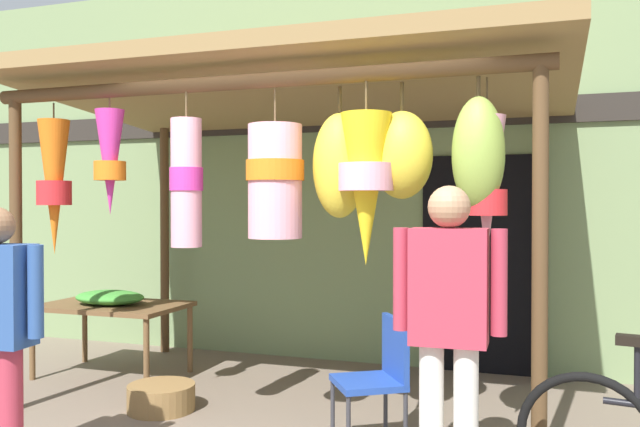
% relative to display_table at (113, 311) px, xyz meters
% --- Properties ---
extents(shop_facade, '(11.91, 0.29, 3.85)m').
position_rel_display_table_xyz_m(shop_facade, '(2.14, 1.33, 1.34)').
color(shop_facade, '#7A9360').
rests_on(shop_facade, ground_plane).
extents(market_stall_canopy, '(4.26, 2.55, 2.64)m').
position_rel_display_table_xyz_m(market_stall_canopy, '(1.91, -0.32, 1.62)').
color(market_stall_canopy, brown).
rests_on(market_stall_canopy, ground_plane).
extents(display_table, '(1.27, 0.80, 0.65)m').
position_rel_display_table_xyz_m(display_table, '(0.00, 0.00, 0.00)').
color(display_table, brown).
rests_on(display_table, ground_plane).
extents(flower_heap_on_table, '(0.65, 0.46, 0.13)m').
position_rel_display_table_xyz_m(flower_heap_on_table, '(0.01, -0.04, 0.13)').
color(flower_heap_on_table, green).
rests_on(flower_heap_on_table, display_table).
extents(folding_chair, '(0.55, 0.55, 0.84)m').
position_rel_display_table_xyz_m(folding_chair, '(2.72, -1.00, -0.09)').
color(folding_chair, '#2347A8').
rests_on(folding_chair, ground_plane).
extents(wicker_basket_by_table, '(0.50, 0.50, 0.20)m').
position_rel_display_table_xyz_m(wicker_basket_by_table, '(0.97, -0.73, -0.49)').
color(wicker_basket_by_table, olive).
rests_on(wicker_basket_by_table, ground_plane).
extents(customer_foreground, '(0.59, 0.23, 1.65)m').
position_rel_display_table_xyz_m(customer_foreground, '(3.22, -1.52, 0.39)').
color(customer_foreground, silver).
rests_on(customer_foreground, ground_plane).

